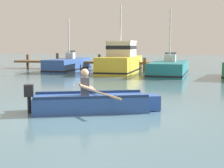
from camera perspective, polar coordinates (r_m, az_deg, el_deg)
name	(u,v)px	position (r m, az deg, el deg)	size (l,w,h in m)	color
ground_plane	(89,114)	(9.12, -3.81, -5.03)	(120.00, 120.00, 0.00)	slate
wooden_dock	(81,62)	(26.25, -5.18, 3.70)	(10.89, 1.64, 1.24)	brown
rowboat_with_person	(93,102)	(9.42, -3.21, -3.11)	(3.55, 2.29, 1.19)	#2D519E
moored_boat_blue	(68,65)	(24.70, -7.32, 3.18)	(1.76, 5.63, 3.78)	#2D519E
moored_boat_yellow	(121,61)	(22.70, 1.45, 3.93)	(2.32, 5.67, 4.46)	gold
moored_boat_teal	(169,69)	(21.36, 9.56, 2.56)	(2.10, 5.71, 4.09)	#1E727A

